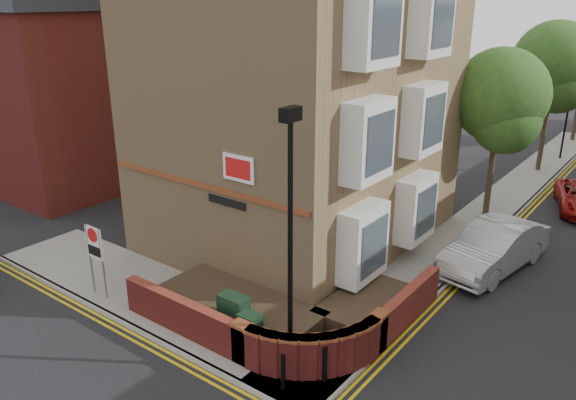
# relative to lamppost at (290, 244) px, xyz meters

# --- Properties ---
(ground) EXTENTS (120.00, 120.00, 0.00)m
(ground) POSITION_rel_lamppost_xyz_m (-1.60, -1.20, -3.34)
(ground) COLOR black
(ground) RESTS_ON ground
(pavement_corner) EXTENTS (13.00, 3.00, 0.12)m
(pavement_corner) POSITION_rel_lamppost_xyz_m (-5.10, 0.30, -3.28)
(pavement_corner) COLOR gray
(pavement_corner) RESTS_ON ground
(pavement_main) EXTENTS (2.00, 32.00, 0.12)m
(pavement_main) POSITION_rel_lamppost_xyz_m (0.40, 14.80, -3.28)
(pavement_main) COLOR gray
(pavement_main) RESTS_ON ground
(kerb_side) EXTENTS (13.00, 0.15, 0.12)m
(kerb_side) POSITION_rel_lamppost_xyz_m (-5.10, -1.20, -3.28)
(kerb_side) COLOR gray
(kerb_side) RESTS_ON ground
(kerb_main_near) EXTENTS (0.15, 32.00, 0.12)m
(kerb_main_near) POSITION_rel_lamppost_xyz_m (1.40, 14.80, -3.28)
(kerb_main_near) COLOR gray
(kerb_main_near) RESTS_ON ground
(yellow_lines_side) EXTENTS (13.00, 0.28, 0.01)m
(yellow_lines_side) POSITION_rel_lamppost_xyz_m (-5.10, -1.45, -3.34)
(yellow_lines_side) COLOR gold
(yellow_lines_side) RESTS_ON ground
(yellow_lines_main) EXTENTS (0.28, 32.00, 0.01)m
(yellow_lines_main) POSITION_rel_lamppost_xyz_m (1.65, 14.80, -3.34)
(yellow_lines_main) COLOR gold
(yellow_lines_main) RESTS_ON ground
(corner_building) EXTENTS (8.95, 10.40, 13.60)m
(corner_building) POSITION_rel_lamppost_xyz_m (-4.44, 6.80, 2.88)
(corner_building) COLOR tan
(corner_building) RESTS_ON ground
(garden_wall) EXTENTS (6.80, 6.00, 1.20)m
(garden_wall) POSITION_rel_lamppost_xyz_m (-1.60, 1.30, -3.34)
(garden_wall) COLOR maroon
(garden_wall) RESTS_ON ground
(lamppost) EXTENTS (0.25, 0.50, 6.30)m
(lamppost) POSITION_rel_lamppost_xyz_m (0.00, 0.00, 0.00)
(lamppost) COLOR black
(lamppost) RESTS_ON pavement_corner
(utility_cabinet_large) EXTENTS (0.80, 0.45, 1.20)m
(utility_cabinet_large) POSITION_rel_lamppost_xyz_m (-1.90, 0.10, -2.62)
(utility_cabinet_large) COLOR black
(utility_cabinet_large) RESTS_ON pavement_corner
(utility_cabinet_small) EXTENTS (0.55, 0.40, 1.10)m
(utility_cabinet_small) POSITION_rel_lamppost_xyz_m (-1.10, -0.20, -2.67)
(utility_cabinet_small) COLOR black
(utility_cabinet_small) RESTS_ON pavement_corner
(bollard_near) EXTENTS (0.11, 0.11, 0.90)m
(bollard_near) POSITION_rel_lamppost_xyz_m (0.40, -0.80, -2.77)
(bollard_near) COLOR black
(bollard_near) RESTS_ON pavement_corner
(bollard_far) EXTENTS (0.11, 0.11, 0.90)m
(bollard_far) POSITION_rel_lamppost_xyz_m (1.00, -0.00, -2.77)
(bollard_far) COLOR black
(bollard_far) RESTS_ON pavement_corner
(zone_sign) EXTENTS (0.72, 0.07, 2.20)m
(zone_sign) POSITION_rel_lamppost_xyz_m (-6.60, -0.70, -1.70)
(zone_sign) COLOR slate
(zone_sign) RESTS_ON pavement_corner
(side_building) EXTENTS (6.40, 10.40, 9.00)m
(side_building) POSITION_rel_lamppost_xyz_m (-16.60, 6.80, 1.20)
(side_building) COLOR maroon
(side_building) RESTS_ON ground
(tree_near) EXTENTS (3.64, 3.65, 6.70)m
(tree_near) POSITION_rel_lamppost_xyz_m (0.40, 12.85, 1.36)
(tree_near) COLOR #382B1E
(tree_near) RESTS_ON pavement_main
(tree_mid) EXTENTS (4.03, 4.03, 7.42)m
(tree_mid) POSITION_rel_lamppost_xyz_m (0.40, 20.85, 1.85)
(tree_mid) COLOR #382B1E
(tree_mid) RESTS_ON pavement_main
(traffic_light_assembly) EXTENTS (0.20, 0.16, 4.20)m
(traffic_light_assembly) POSITION_rel_lamppost_xyz_m (0.80, 23.80, -0.56)
(traffic_light_assembly) COLOR black
(traffic_light_assembly) RESTS_ON pavement_main
(silver_car_near) EXTENTS (2.46, 4.96, 1.56)m
(silver_car_near) POSITION_rel_lamppost_xyz_m (2.14, 8.32, -2.56)
(silver_car_near) COLOR #A3A8AB
(silver_car_near) RESTS_ON ground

